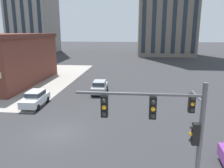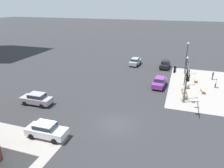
% 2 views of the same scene
% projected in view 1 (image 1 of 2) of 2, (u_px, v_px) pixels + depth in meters
% --- Properties ---
extents(ground_plane, '(320.00, 320.00, 0.00)m').
position_uv_depth(ground_plane, '(58.00, 133.00, 17.85)').
color(ground_plane, '#2D2D30').
extents(traffic_signal_main, '(5.20, 2.09, 6.12)m').
position_uv_depth(traffic_signal_main, '(175.00, 132.00, 9.15)').
color(traffic_signal_main, '#4C4C51').
rests_on(traffic_signal_main, ground).
extents(car_main_southbound_far, '(1.96, 4.43, 1.68)m').
position_uv_depth(car_main_southbound_far, '(35.00, 98.00, 24.18)').
color(car_main_southbound_far, silver).
rests_on(car_main_southbound_far, ground).
extents(car_cross_westbound, '(1.97, 4.44, 1.68)m').
position_uv_depth(car_cross_westbound, '(100.00, 86.00, 29.22)').
color(car_cross_westbound, '#99999E').
rests_on(car_cross_westbound, ground).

